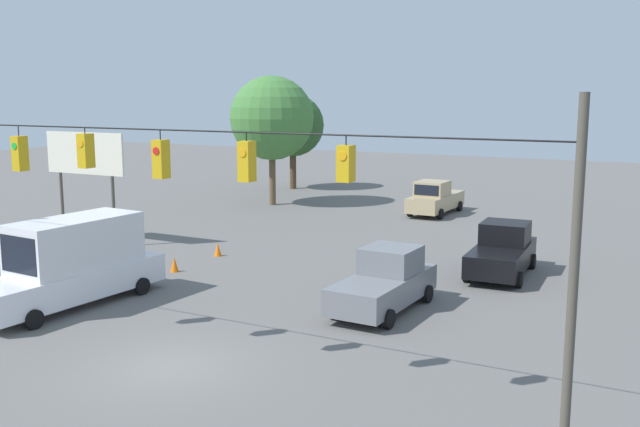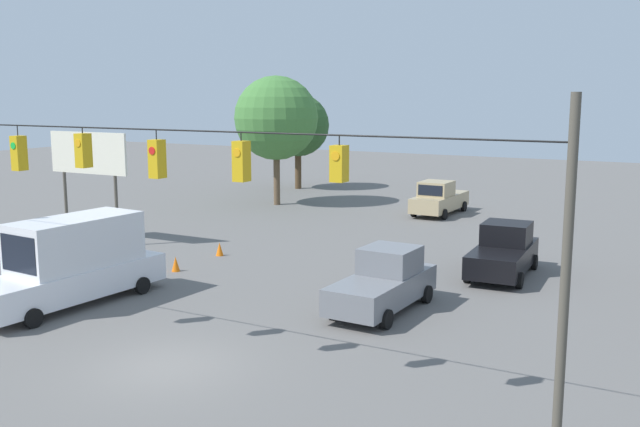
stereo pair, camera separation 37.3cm
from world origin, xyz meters
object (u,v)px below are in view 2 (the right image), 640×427
pickup_truck_tan_withflow_deep (439,199)px  traffic_cone_second (176,264)px  box_truck_white_parked_shoulder (73,262)px  pickup_truck_black_oncoming_far (504,252)px  traffic_cone_nearest (118,283)px  pickup_truck_grey_crossing_near (384,282)px  roadside_billboard (88,160)px  overhead_signal_span (156,195)px  traffic_cone_third (220,249)px  tree_horizon_left (298,125)px  tree_horizon_right (276,118)px

pickup_truck_tan_withflow_deep → traffic_cone_second: pickup_truck_tan_withflow_deep is taller
box_truck_white_parked_shoulder → pickup_truck_black_oncoming_far: (-12.35, -11.38, -0.53)m
traffic_cone_nearest → traffic_cone_second: size_ratio=1.00×
pickup_truck_grey_crossing_near → pickup_truck_black_oncoming_far: bearing=-109.3°
traffic_cone_nearest → roadside_billboard: 10.39m
overhead_signal_span → traffic_cone_second: overhead_signal_span is taller
traffic_cone_second → traffic_cone_third: size_ratio=1.00×
box_truck_white_parked_shoulder → pickup_truck_black_oncoming_far: box_truck_white_parked_shoulder is taller
traffic_cone_second → traffic_cone_third: (0.16, -3.28, 0.00)m
traffic_cone_second → tree_horizon_left: bearing=-70.5°
pickup_truck_black_oncoming_far → box_truck_white_parked_shoulder: bearing=42.7°
box_truck_white_parked_shoulder → roadside_billboard: roadside_billboard is taller
overhead_signal_span → roadside_billboard: overhead_signal_span is taller
roadside_billboard → tree_horizon_left: bearing=-86.3°
roadside_billboard → tree_horizon_right: (-1.46, -15.08, 1.64)m
box_truck_white_parked_shoulder → traffic_cone_third: size_ratio=11.65×
traffic_cone_third → tree_horizon_right: size_ratio=0.07×
traffic_cone_third → roadside_billboard: (7.39, 0.70, 3.85)m
overhead_signal_span → pickup_truck_grey_crossing_near: overhead_signal_span is taller
overhead_signal_span → traffic_cone_second: (6.66, -8.48, -4.43)m
pickup_truck_black_oncoming_far → roadside_billboard: bearing=9.9°
box_truck_white_parked_shoulder → traffic_cone_third: 8.71m
tree_horizon_left → overhead_signal_span: bearing=114.8°
traffic_cone_second → box_truck_white_parked_shoulder: bearing=88.9°
pickup_truck_black_oncoming_far → tree_horizon_left: bearing=-42.5°
traffic_cone_nearest → traffic_cone_third: size_ratio=1.00×
traffic_cone_nearest → pickup_truck_tan_withflow_deep: bearing=-102.1°
overhead_signal_span → traffic_cone_third: overhead_signal_span is taller
overhead_signal_span → roadside_billboard: size_ratio=3.77×
tree_horizon_right → pickup_truck_grey_crossing_near: bearing=130.9°
roadside_billboard → pickup_truck_grey_crossing_near: bearing=169.2°
overhead_signal_span → tree_horizon_left: (15.70, -34.00, 0.22)m
pickup_truck_tan_withflow_deep → pickup_truck_black_oncoming_far: same height
roadside_billboard → tree_horizon_right: tree_horizon_right is taller
overhead_signal_span → pickup_truck_grey_crossing_near: bearing=-112.5°
pickup_truck_black_oncoming_far → traffic_cone_third: 12.72m
traffic_cone_second → pickup_truck_black_oncoming_far: bearing=-153.8°
traffic_cone_third → tree_horizon_right: bearing=-67.6°
pickup_truck_grey_crossing_near → traffic_cone_second: pickup_truck_grey_crossing_near is taller
overhead_signal_span → pickup_truck_black_oncoming_far: 16.00m
box_truck_white_parked_shoulder → tree_horizon_right: tree_horizon_right is taller
pickup_truck_tan_withflow_deep → tree_horizon_left: bearing=-24.7°
overhead_signal_span → tree_horizon_left: tree_horizon_left is taller
traffic_cone_second → traffic_cone_third: bearing=-87.3°
pickup_truck_grey_crossing_near → roadside_billboard: roadside_billboard is taller
pickup_truck_tan_withflow_deep → roadside_billboard: (12.38, 16.54, 3.19)m
traffic_cone_third → tree_horizon_left: (8.88, -22.24, 4.65)m
box_truck_white_parked_shoulder → traffic_cone_nearest: box_truck_white_parked_shoulder is taller
pickup_truck_grey_crossing_near → traffic_cone_nearest: pickup_truck_grey_crossing_near is taller
tree_horizon_left → pickup_truck_black_oncoming_far: bearing=137.5°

